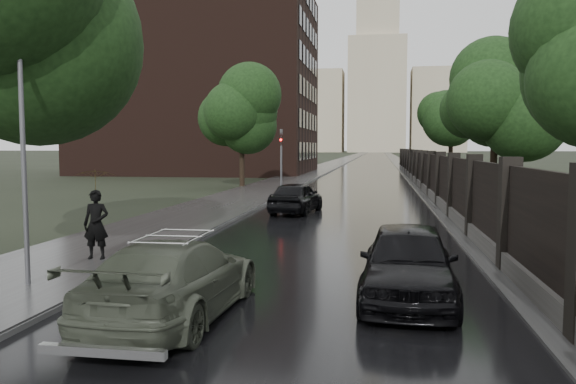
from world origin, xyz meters
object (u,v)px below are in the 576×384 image
at_px(tree_right_c, 451,123).
at_px(tree_right_b, 495,108).
at_px(tree_left_far, 242,114).
at_px(traffic_light, 281,156).
at_px(pedestrian_umbrella, 95,187).
at_px(hatchback_left, 296,197).
at_px(car_right_near, 408,262).
at_px(lamp_post, 24,160).
at_px(volga_sedan, 175,279).

bearing_deg(tree_right_c, tree_right_b, -90.00).
relative_size(tree_right_b, tree_right_c, 1.00).
distance_m(tree_left_far, tree_right_b, 17.45).
height_order(tree_right_b, traffic_light, tree_right_b).
xyz_separation_m(tree_right_b, pedestrian_umbrella, (-12.80, -17.87, -3.00)).
height_order(traffic_light, pedestrian_umbrella, traffic_light).
distance_m(traffic_light, hatchback_left, 9.70).
distance_m(tree_right_c, car_right_near, 38.51).
height_order(lamp_post, car_right_near, lamp_post).
xyz_separation_m(volga_sedan, hatchback_left, (-0.17, 15.40, 0.02)).
relative_size(tree_right_b, volga_sedan, 1.49).
height_order(tree_right_b, tree_right_c, same).
distance_m(tree_right_c, volga_sedan, 40.99).
relative_size(tree_right_b, car_right_near, 1.62).
bearing_deg(pedestrian_umbrella, traffic_light, 81.33).
bearing_deg(tree_right_c, volga_sedan, -103.25).
bearing_deg(tree_right_b, hatchback_left, -146.56).
xyz_separation_m(tree_right_b, tree_right_c, (0.00, 18.00, 0.00)).
height_order(tree_right_b, lamp_post, tree_right_b).
height_order(lamp_post, pedestrian_umbrella, lamp_post).
relative_size(tree_right_c, traffic_light, 1.75).
height_order(lamp_post, volga_sedan, lamp_post).
height_order(tree_right_c, traffic_light, tree_right_c).
distance_m(lamp_post, hatchback_left, 14.75).
height_order(tree_right_c, volga_sedan, tree_right_c).
height_order(tree_left_far, hatchback_left, tree_left_far).
bearing_deg(traffic_light, lamp_post, -92.68).
bearing_deg(lamp_post, traffic_light, 87.32).
bearing_deg(traffic_light, pedestrian_umbrella, -92.74).
bearing_deg(tree_right_b, traffic_light, 165.76).
bearing_deg(hatchback_left, car_right_near, 114.31).
relative_size(tree_right_b, pedestrian_umbrella, 2.61).
bearing_deg(volga_sedan, traffic_light, -82.27).
relative_size(traffic_light, pedestrian_umbrella, 1.49).
bearing_deg(car_right_near, traffic_light, 108.13).
relative_size(tree_left_far, pedestrian_umbrella, 2.75).
xyz_separation_m(tree_left_far, lamp_post, (2.60, -28.50, -2.57)).
height_order(hatchback_left, car_right_near, car_right_near).
height_order(tree_right_b, hatchback_left, tree_right_b).
bearing_deg(traffic_light, car_right_near, -74.27).
distance_m(tree_left_far, tree_right_c, 18.45).
distance_m(tree_right_c, traffic_light, 19.26).
xyz_separation_m(lamp_post, volga_sedan, (3.56, -1.18, -1.99)).
bearing_deg(tree_left_far, pedestrian_umbrella, -84.04).
height_order(tree_left_far, car_right_near, tree_left_far).
distance_m(car_right_near, pedestrian_umbrella, 7.82).
bearing_deg(volga_sedan, lamp_post, -16.29).
height_order(tree_right_b, car_right_near, tree_right_b).
height_order(traffic_light, volga_sedan, traffic_light).
distance_m(tree_left_far, volga_sedan, 30.65).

